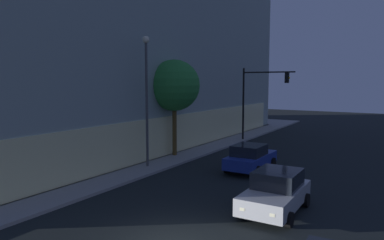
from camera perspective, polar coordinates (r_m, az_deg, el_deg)
The scene contains 6 objects.
modern_building at distance 36.18m, azimuth -16.62°, elevation 11.98°, with size 37.77×23.57×18.82m.
traffic_light_far_corner at distance 32.94m, azimuth 10.50°, elevation 4.40°, with size 0.32×4.77×6.54m.
street_lamp_sidewalk at distance 22.55m, azimuth -7.21°, elevation 5.42°, with size 0.44×0.44×8.10m.
sidewalk_tree at distance 25.85m, azimuth -2.82°, elevation 5.45°, with size 3.67×3.67×6.89m.
car_silver at distance 15.87m, azimuth 13.13°, elevation -10.99°, with size 4.24×2.21×1.73m.
car_blue at distance 22.43m, azimuth 9.24°, elevation -5.88°, with size 4.23×2.14×1.67m.
Camera 1 is at (-9.30, -6.23, 5.48)m, focal length 33.69 mm.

